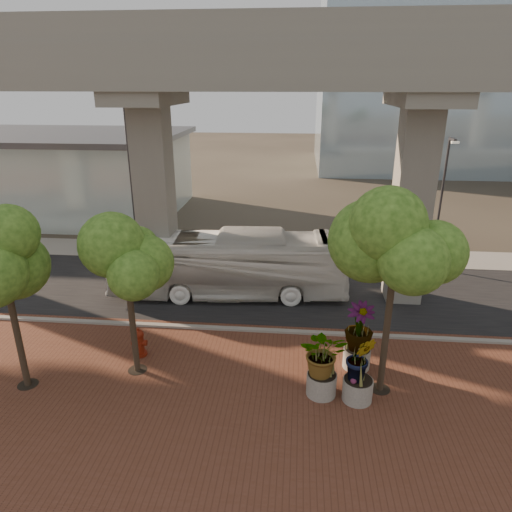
# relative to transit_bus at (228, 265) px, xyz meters

# --- Properties ---
(ground) EXTENTS (160.00, 160.00, 0.00)m
(ground) POSITION_rel_transit_bus_xyz_m (2.45, -1.54, -1.60)
(ground) COLOR #322D24
(ground) RESTS_ON ground
(brick_plaza) EXTENTS (70.00, 13.00, 0.06)m
(brick_plaza) POSITION_rel_transit_bus_xyz_m (2.45, -9.54, -1.57)
(brick_plaza) COLOR brown
(brick_plaza) RESTS_ON ground
(asphalt_road) EXTENTS (90.00, 8.00, 0.04)m
(asphalt_road) POSITION_rel_transit_bus_xyz_m (2.45, 0.46, -1.58)
(asphalt_road) COLOR black
(asphalt_road) RESTS_ON ground
(curb_strip) EXTENTS (70.00, 0.25, 0.16)m
(curb_strip) POSITION_rel_transit_bus_xyz_m (2.45, -3.54, -1.52)
(curb_strip) COLOR gray
(curb_strip) RESTS_ON ground
(far_sidewalk) EXTENTS (90.00, 3.00, 0.06)m
(far_sidewalk) POSITION_rel_transit_bus_xyz_m (2.45, 5.96, -1.57)
(far_sidewalk) COLOR gray
(far_sidewalk) RESTS_ON ground
(transit_viaduct) EXTENTS (72.00, 5.60, 12.40)m
(transit_viaduct) POSITION_rel_transit_bus_xyz_m (2.45, 0.46, 5.69)
(transit_viaduct) COLOR gray
(transit_viaduct) RESTS_ON ground
(station_pavilion) EXTENTS (23.00, 13.00, 6.30)m
(station_pavilion) POSITION_rel_transit_bus_xyz_m (-17.55, 14.46, 1.62)
(station_pavilion) COLOR silver
(station_pavilion) RESTS_ON ground
(transit_bus) EXTENTS (11.62, 3.44, 3.20)m
(transit_bus) POSITION_rel_transit_bus_xyz_m (0.00, 0.00, 0.00)
(transit_bus) COLOR silver
(transit_bus) RESTS_ON ground
(fire_hydrant) EXTENTS (0.58, 0.52, 1.16)m
(fire_hydrant) POSITION_rel_transit_bus_xyz_m (-2.59, -5.78, -0.98)
(fire_hydrant) COLOR maroon
(fire_hydrant) RESTS_ON ground
(planter_front) EXTENTS (2.24, 2.24, 2.46)m
(planter_front) POSITION_rel_transit_bus_xyz_m (4.27, -7.49, -0.05)
(planter_front) COLOR #AFA99E
(planter_front) RESTS_ON ground
(planter_right) EXTENTS (2.41, 2.41, 2.58)m
(planter_right) POSITION_rel_transit_bus_xyz_m (5.63, -5.77, 0.02)
(planter_right) COLOR gray
(planter_right) RESTS_ON ground
(planter_left) EXTENTS (2.20, 2.20, 2.42)m
(planter_left) POSITION_rel_transit_bus_xyz_m (5.45, -7.67, -0.07)
(planter_left) COLOR #A29C92
(planter_left) RESTS_ON ground
(street_tree_far_west) EXTENTS (3.50, 3.50, 6.31)m
(street_tree_far_west) POSITION_rel_transit_bus_xyz_m (-5.90, -7.96, 3.15)
(street_tree_far_west) COLOR #423125
(street_tree_far_west) RESTS_ON ground
(street_tree_near_west) EXTENTS (3.37, 3.37, 5.65)m
(street_tree_near_west) POSITION_rel_transit_bus_xyz_m (-2.38, -6.75, 2.55)
(street_tree_near_west) COLOR #423125
(street_tree_near_west) RESTS_ON ground
(street_tree_near_east) EXTENTS (4.17, 4.17, 7.22)m
(street_tree_near_east) POSITION_rel_transit_bus_xyz_m (6.30, -7.05, 3.77)
(street_tree_near_east) COLOR #423125
(street_tree_near_east) RESTS_ON ground
(streetlamp_west) EXTENTS (0.45, 1.31, 9.05)m
(streetlamp_west) POSITION_rel_transit_bus_xyz_m (-6.69, 5.65, 3.68)
(streetlamp_west) COLOR #2B2B2F
(streetlamp_west) RESTS_ON ground
(streetlamp_east) EXTENTS (0.36, 1.05, 7.28)m
(streetlamp_east) POSITION_rel_transit_bus_xyz_m (10.94, 4.32, 2.65)
(streetlamp_east) COLOR #29282D
(streetlamp_east) RESTS_ON ground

